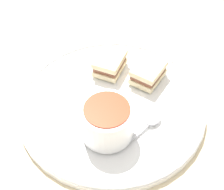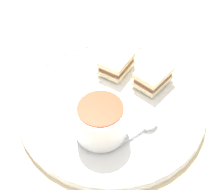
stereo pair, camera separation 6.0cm
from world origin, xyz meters
name	(u,v)px [view 2 (the right image)]	position (x,y,z in m)	size (l,w,h in m)	color
ground_plane	(112,107)	(0.00, 0.00, 0.00)	(2.40, 2.40, 0.00)	beige
plate	(112,104)	(0.00, 0.00, 0.01)	(0.37, 0.37, 0.02)	white
soup_bowl	(101,120)	(-0.05, 0.05, 0.05)	(0.09, 0.09, 0.07)	white
spoon	(147,126)	(-0.09, -0.02, 0.02)	(0.03, 0.10, 0.01)	silver
sandwich_half_near	(152,75)	(0.00, -0.10, 0.04)	(0.07, 0.08, 0.03)	beige
sandwich_half_far	(116,63)	(0.07, -0.06, 0.04)	(0.08, 0.09, 0.03)	beige
menu_sheet	(8,33)	(0.34, 0.10, 0.00)	(0.32, 0.35, 0.00)	white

